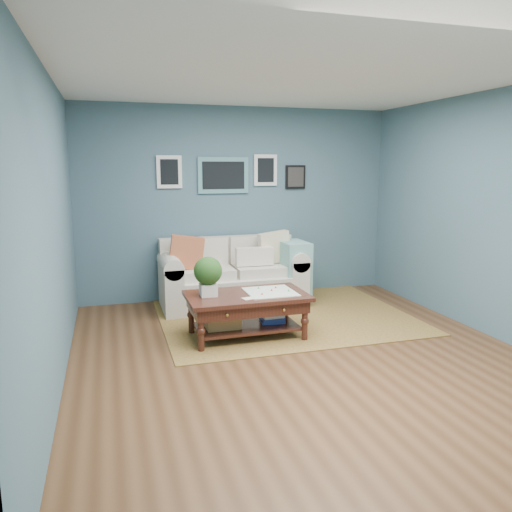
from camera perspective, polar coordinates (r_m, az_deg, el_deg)
name	(u,v)px	position (r m, az deg, el deg)	size (l,w,h in m)	color
room_shell	(302,221)	(4.86, 5.26, 4.04)	(5.00, 5.02, 2.70)	brown
area_rug	(284,316)	(6.37, 3.27, -6.86)	(3.08, 2.46, 0.01)	brown
loveseat	(238,275)	(6.82, -2.08, -2.17)	(1.97, 0.89, 1.01)	beige
coffee_table	(240,302)	(5.51, -1.80, -5.25)	(1.32, 0.78, 0.92)	black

